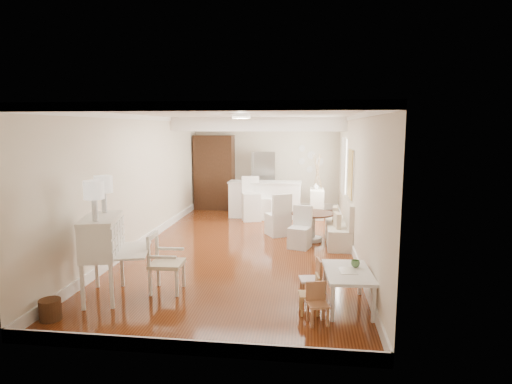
% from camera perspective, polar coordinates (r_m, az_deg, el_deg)
% --- Properties ---
extents(room, '(9.00, 9.04, 2.82)m').
position_cam_1_polar(room, '(9.27, -0.92, 5.16)').
color(room, brown).
rests_on(room, ground).
extents(secretary_bureau, '(1.20, 1.21, 1.24)m').
position_cam_1_polar(secretary_bureau, '(6.82, -19.78, -8.19)').
color(secretary_bureau, white).
rests_on(secretary_bureau, ground).
extents(gustavian_armchair, '(0.55, 0.55, 0.92)m').
position_cam_1_polar(gustavian_armchair, '(6.86, -11.81, -9.20)').
color(gustavian_armchair, white).
rests_on(gustavian_armchair, ground).
extents(wicker_basket, '(0.37, 0.37, 0.28)m').
position_cam_1_polar(wicker_basket, '(6.48, -25.75, -13.95)').
color(wicker_basket, '#4C2C17').
rests_on(wicker_basket, ground).
extents(kids_table, '(0.71, 1.11, 0.53)m').
position_cam_1_polar(kids_table, '(6.35, 12.09, -12.52)').
color(kids_table, white).
rests_on(kids_table, ground).
extents(kids_chair_a, '(0.30, 0.30, 0.55)m').
position_cam_1_polar(kids_chair_a, '(6.06, 7.06, -13.32)').
color(kids_chair_a, tan).
rests_on(kids_chair_a, ground).
extents(kids_chair_b, '(0.35, 0.35, 0.62)m').
position_cam_1_polar(kids_chair_b, '(6.53, 7.22, -11.40)').
color(kids_chair_b, '#B37A51').
rests_on(kids_chair_b, ground).
extents(kids_chair_c, '(0.32, 0.32, 0.54)m').
position_cam_1_polar(kids_chair_c, '(5.78, 8.25, -14.54)').
color(kids_chair_c, tan).
rests_on(kids_chair_c, ground).
extents(banquette, '(0.52, 1.60, 0.98)m').
position_cam_1_polar(banquette, '(9.58, 10.91, -3.89)').
color(banquette, silver).
rests_on(banquette, ground).
extents(dining_table, '(1.21, 1.21, 0.65)m').
position_cam_1_polar(dining_table, '(9.73, 7.53, -4.63)').
color(dining_table, '#432215').
rests_on(dining_table, ground).
extents(slip_chair_near, '(0.53, 0.54, 0.89)m').
position_cam_1_polar(slip_chair_near, '(9.12, 5.87, -4.72)').
color(slip_chair_near, silver).
rests_on(slip_chair_near, ground).
extents(slip_chair_far, '(0.67, 0.68, 1.02)m').
position_cam_1_polar(slip_chair_far, '(10.14, 2.96, -2.96)').
color(slip_chair_far, silver).
rests_on(slip_chair_far, ground).
extents(breakfast_counter, '(2.05, 0.65, 1.03)m').
position_cam_1_polar(breakfast_counter, '(12.17, 1.20, -0.98)').
color(breakfast_counter, white).
rests_on(breakfast_counter, ground).
extents(bar_stool_left, '(0.60, 0.60, 1.21)m').
position_cam_1_polar(bar_stool_left, '(11.72, -0.63, -0.91)').
color(bar_stool_left, white).
rests_on(bar_stool_left, ground).
extents(bar_stool_right, '(0.39, 0.39, 0.96)m').
position_cam_1_polar(bar_stool_right, '(11.87, 1.20, -1.41)').
color(bar_stool_right, silver).
rests_on(bar_stool_right, ground).
extents(pantry_cabinet, '(1.20, 0.60, 2.30)m').
position_cam_1_polar(pantry_cabinet, '(13.42, -5.57, 2.61)').
color(pantry_cabinet, '#381E11').
rests_on(pantry_cabinet, ground).
extents(fridge, '(0.75, 0.65, 1.80)m').
position_cam_1_polar(fridge, '(13.13, 2.54, 1.41)').
color(fridge, silver).
rests_on(fridge, ground).
extents(sideboard, '(0.39, 0.86, 0.82)m').
position_cam_1_polar(sideboard, '(12.23, 8.09, -1.52)').
color(sideboard, white).
rests_on(sideboard, ground).
extents(pencil_cup, '(0.15, 0.15, 0.10)m').
position_cam_1_polar(pencil_cup, '(6.44, 13.11, -9.29)').
color(pencil_cup, '#5B8B51').
rests_on(pencil_cup, kids_table).
extents(branch_vase, '(0.21, 0.21, 0.17)m').
position_cam_1_polar(branch_vase, '(12.20, 7.99, 0.80)').
color(branch_vase, white).
rests_on(branch_vase, sideboard).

